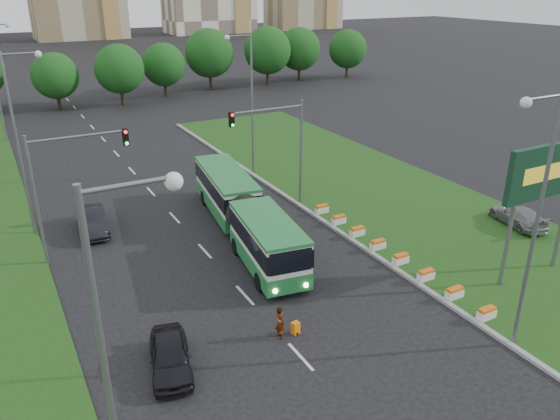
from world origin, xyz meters
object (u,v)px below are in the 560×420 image
car_left_far (92,221)px  shopping_trolley (296,328)px  billboard (547,177)px  articulated_bus (242,213)px  traffic_mast_left (62,176)px  pedestrian (280,322)px  car_left_near (170,356)px  traffic_mast_median (282,139)px  car_median (518,216)px

car_left_far → shopping_trolley: car_left_far is taller
billboard → articulated_bus: bearing=133.6°
traffic_mast_left → articulated_bus: bearing=-11.7°
articulated_bus → traffic_mast_left: bearing=176.4°
pedestrian → shopping_trolley: bearing=-97.5°
billboard → car_left_far: 28.33m
car_left_near → shopping_trolley: bearing=10.7°
traffic_mast_median → pedestrian: (-7.90, -14.24, -4.51)m
traffic_mast_median → car_left_far: (-13.38, 2.41, -4.55)m
articulated_bus → shopping_trolley: articulated_bus is taller
articulated_bus → car_left_far: articulated_bus is taller
traffic_mast_median → pedestrian: bearing=-119.0°
billboard → car_median: size_ratio=1.74×
articulated_bus → car_median: (17.47, -7.76, -0.91)m
car_median → traffic_mast_median: bearing=-29.4°
traffic_mast_left → shopping_trolley: bearing=-58.8°
shopping_trolley → car_median: bearing=1.8°
traffic_mast_left → car_left_far: (1.78, 3.41, -4.55)m
billboard → car_left_near: 21.53m
articulated_bus → shopping_trolley: 11.51m
traffic_mast_median → car_left_near: (-13.27, -14.02, -4.62)m
car_left_far → car_median: (26.10, -13.32, 0.02)m
car_left_near → billboard: bearing=8.1°
car_left_far → billboard: bearing=-37.4°
articulated_bus → billboard: bearing=-38.3°
traffic_mast_left → pedestrian: traffic_mast_left is taller
traffic_mast_median → car_left_far: 14.34m
traffic_mast_left → car_left_far: size_ratio=1.65×
car_left_far → car_median: 29.31m
billboard → shopping_trolley: 15.78m
traffic_mast_left → articulated_bus: traffic_mast_left is taller
traffic_mast_left → car_left_near: bearing=-81.7°
car_left_far → traffic_mast_median: bearing=-6.2°
billboard → traffic_mast_median: 17.68m
car_left_far → car_left_near: bearing=-85.6°
traffic_mast_left → car_left_far: traffic_mast_left is taller
car_left_near → car_left_far: size_ratio=0.88×
traffic_mast_median → traffic_mast_left: same height
car_left_far → car_median: bearing=-23.0°
articulated_bus → car_median: 19.14m
pedestrian → car_median: bearing=-82.1°
billboard → shopping_trolley: bearing=173.4°
car_left_near → shopping_trolley: (6.18, -0.31, -0.42)m
traffic_mast_left → car_left_far: bearing=62.5°
billboard → car_left_near: size_ratio=1.87×
car_left_near → car_left_far: bearing=104.0°
traffic_mast_left → car_left_near: (1.89, -13.02, -4.62)m
car_median → car_left_near: bearing=18.0°
car_left_near → car_median: (25.99, 3.11, 0.09)m
car_left_near → car_left_far: 16.43m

